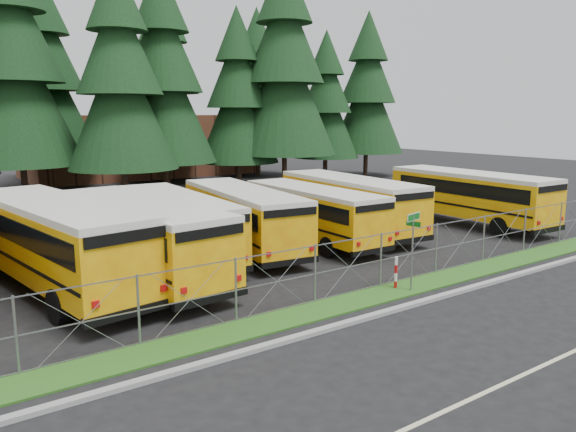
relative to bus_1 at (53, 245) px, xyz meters
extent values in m
plane|color=black|center=(10.60, -5.60, -1.60)|extent=(120.00, 120.00, 0.00)
cube|color=gray|center=(10.60, -8.70, -1.54)|extent=(50.00, 0.25, 0.12)
cube|color=#1D4E16|center=(10.60, -7.30, -1.57)|extent=(50.00, 1.40, 0.06)
cube|color=brown|center=(16.60, 34.40, 1.40)|extent=(22.00, 10.00, 6.00)
cylinder|color=gray|center=(10.08, -7.63, -0.20)|extent=(0.06, 0.06, 2.80)
cube|color=#0D5E18|center=(10.08, -7.63, 1.08)|extent=(0.78, 0.21, 0.22)
cube|color=white|center=(10.08, -7.63, 1.08)|extent=(0.82, 0.21, 0.26)
cube|color=#0D5E18|center=(10.08, -7.63, 0.84)|extent=(0.15, 0.54, 0.18)
cylinder|color=#B20C0C|center=(9.85, -7.11, -1.00)|extent=(0.11, 0.11, 1.20)
camera|label=1|loc=(-4.43, -20.54, 4.59)|focal=35.00mm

